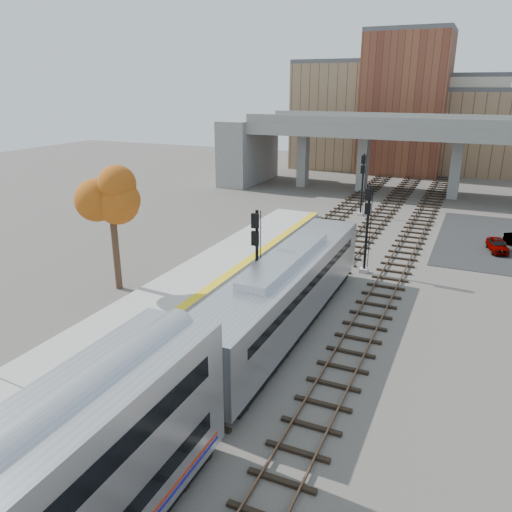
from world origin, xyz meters
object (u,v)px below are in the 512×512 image
Objects in this scene: signal_mast_near at (256,268)px; car_a at (498,245)px; tree at (110,192)px; signal_mast_mid at (366,233)px; signal_mast_far at (362,187)px; locomotive at (286,291)px.

signal_mast_near is 1.97× the size of car_a.
tree reaches higher than car_a.
signal_mast_far is at bearing 103.95° from signal_mast_mid.
signal_mast_mid is 1.94× the size of car_a.
signal_mast_mid reaches higher than locomotive.
signal_mast_near is at bearing -136.88° from car_a.
signal_mast_far is 28.24m from tree.
tree reaches higher than locomotive.
tree reaches higher than signal_mast_near.
tree is 2.70× the size of car_a.
car_a is (8.81, 9.20, -2.39)m from signal_mast_mid.
tree is at bearing 179.08° from signal_mast_near.
signal_mast_far is (-4.10, 16.50, 0.04)m from signal_mast_mid.
signal_mast_near reaches higher than signal_mast_far.
locomotive is 3.02× the size of signal_mast_mid.
signal_mast_far is 0.73× the size of tree.
car_a is at bearing -29.50° from signal_mast_far.
locomotive is 5.87× the size of car_a.
car_a is at bearing 55.81° from signal_mast_near.
signal_mast_far is at bearing 94.44° from locomotive.
locomotive is 22.56m from car_a.
car_a is (23.02, 18.83, -5.89)m from tree.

